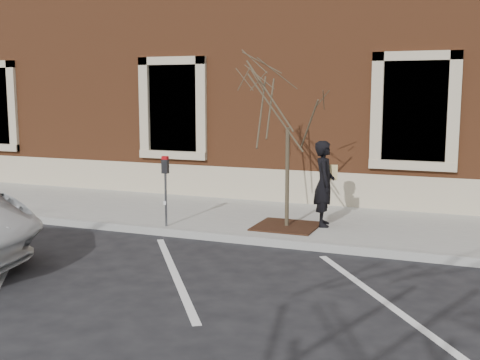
% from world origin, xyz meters
% --- Properties ---
extents(ground, '(120.00, 120.00, 0.00)m').
position_xyz_m(ground, '(0.00, 0.00, 0.00)').
color(ground, '#28282B').
rests_on(ground, ground).
extents(sidewalk_near, '(40.00, 3.50, 0.15)m').
position_xyz_m(sidewalk_near, '(0.00, 1.75, 0.07)').
color(sidewalk_near, '#AFAFA5').
rests_on(sidewalk_near, ground).
extents(curb_near, '(40.00, 0.12, 0.15)m').
position_xyz_m(curb_near, '(0.00, -0.05, 0.07)').
color(curb_near, '#9E9E99').
rests_on(curb_near, ground).
extents(parking_stripes, '(28.00, 4.40, 0.01)m').
position_xyz_m(parking_stripes, '(0.00, -2.20, 0.00)').
color(parking_stripes, silver).
rests_on(parking_stripes, ground).
extents(building_civic, '(40.00, 8.62, 8.00)m').
position_xyz_m(building_civic, '(0.00, 7.74, 4.00)').
color(building_civic, brown).
rests_on(building_civic, ground).
extents(man, '(0.57, 0.71, 1.72)m').
position_xyz_m(man, '(1.52, 1.34, 1.01)').
color(man, black).
rests_on(man, sidewalk_near).
extents(parking_meter, '(0.13, 0.10, 1.41)m').
position_xyz_m(parking_meter, '(-1.41, 0.12, 1.13)').
color(parking_meter, '#595B60').
rests_on(parking_meter, sidewalk_near).
extents(tree_grate, '(1.22, 1.22, 0.03)m').
position_xyz_m(tree_grate, '(0.87, 0.95, 0.17)').
color(tree_grate, '#372111').
rests_on(tree_grate, sidewalk_near).
extents(sapling, '(2.17, 2.17, 3.61)m').
position_xyz_m(sapling, '(0.87, 0.95, 2.68)').
color(sapling, '#4B402D').
rests_on(sapling, sidewalk_near).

